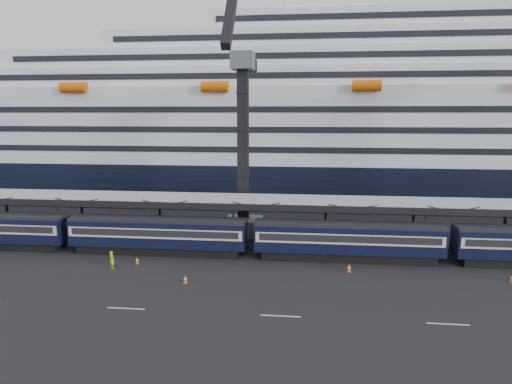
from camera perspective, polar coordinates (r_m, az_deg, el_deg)
ground at (r=40.76m, az=24.03°, el=-12.53°), size 260.00×260.00×0.00m
train at (r=48.23m, az=15.34°, el=-5.83°), size 133.05×3.00×4.05m
canopy at (r=52.29m, az=19.86°, el=-1.43°), size 130.00×6.25×5.53m
cruise_ship at (r=82.69m, az=14.30°, el=7.72°), size 214.09×28.84×34.00m
crane_dark_near at (r=55.11m, az=-1.68°, el=6.70°), size 4.50×17.75×35.08m
worker at (r=46.87m, az=-17.58°, el=-8.09°), size 0.76×0.70×1.75m
traffic_cone_b at (r=47.79m, az=-14.64°, el=-8.26°), size 0.35×0.35×0.71m
traffic_cone_c at (r=41.71m, az=-8.83°, el=-10.69°), size 0.39×0.39×0.77m
traffic_cone_d at (r=44.90m, az=11.56°, el=-9.25°), size 0.41×0.41×0.82m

